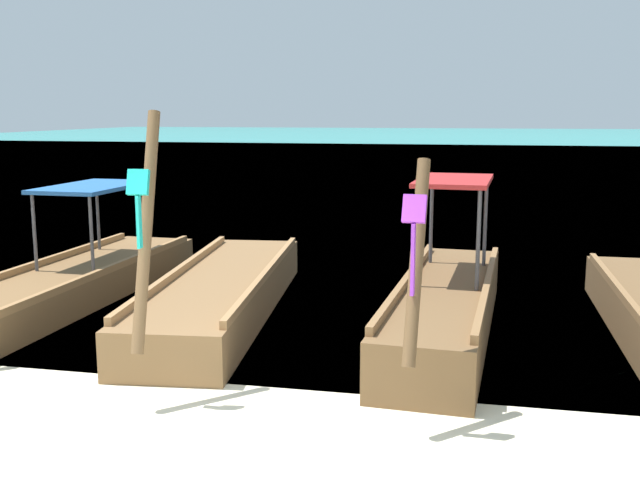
% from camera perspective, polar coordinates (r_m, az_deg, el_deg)
% --- Properties ---
extents(sea_water, '(120.00, 120.00, 0.00)m').
position_cam_1_polar(sea_water, '(67.08, 10.35, 7.36)').
color(sea_water, teal).
rests_on(sea_water, ground).
extents(longtail_boat_pink_ribbon, '(1.51, 6.57, 2.62)m').
position_cam_1_polar(longtail_boat_pink_ribbon, '(11.72, -18.66, -3.01)').
color(longtail_boat_pink_ribbon, brown).
rests_on(longtail_boat_pink_ribbon, ground).
extents(longtail_boat_turquoise_ribbon, '(1.90, 6.34, 2.83)m').
position_cam_1_polar(longtail_boat_turquoise_ribbon, '(10.44, -7.54, -4.12)').
color(longtail_boat_turquoise_ribbon, brown).
rests_on(longtail_boat_turquoise_ribbon, ground).
extents(longtail_boat_violet_ribbon, '(1.42, 5.77, 2.40)m').
position_cam_1_polar(longtail_boat_violet_ribbon, '(9.53, 9.69, -5.03)').
color(longtail_boat_violet_ribbon, brown).
rests_on(longtail_boat_violet_ribbon, ground).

